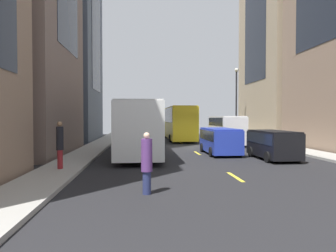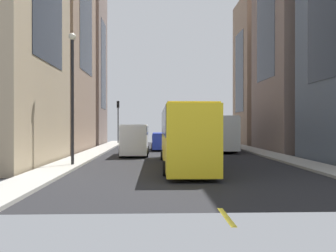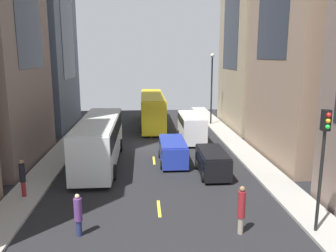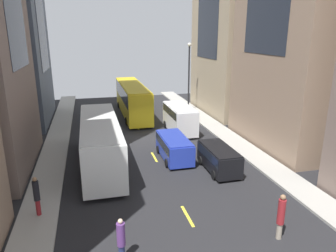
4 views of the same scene
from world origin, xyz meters
name	(u,v)px [view 2 (image 2 of 4)]	position (x,y,z in m)	size (l,w,h in m)	color
ground_plane	(178,154)	(0.00, 0.00, 0.00)	(41.08, 41.08, 0.00)	black
sidewalk_west	(264,153)	(-7.53, 0.00, 0.07)	(2.02, 44.00, 0.15)	#9E9B93
sidewalk_east	(91,153)	(7.53, 0.00, 0.07)	(2.02, 44.00, 0.15)	#9E9B93
lane_stripe_0	(169,142)	(0.00, -21.00, 0.01)	(0.16, 2.00, 0.01)	yellow
lane_stripe_1	(172,145)	(0.00, -12.60, 0.01)	(0.16, 2.00, 0.01)	yellow
lane_stripe_2	(176,150)	(0.00, -4.20, 0.01)	(0.16, 2.00, 0.01)	yellow
lane_stripe_3	(182,159)	(0.00, 4.20, 0.01)	(0.16, 2.00, 0.01)	yellow
lane_stripe_4	(194,174)	(0.00, 12.60, 0.01)	(0.16, 2.00, 0.01)	yellow
lane_stripe_5	(226,217)	(0.00, 21.00, 0.01)	(0.16, 2.00, 0.01)	yellow
building_west_0	(265,73)	(-12.08, -14.33, 9.26)	(6.74, 7.81, 18.53)	#937760
building_east_0	(75,65)	(12.35, -15.15, 10.21)	(7.29, 7.30, 20.43)	#7A665B
city_bus_white	(215,130)	(-3.98, -4.66, 2.01)	(2.81, 11.01, 3.35)	silver
streetcar_yellow	(184,132)	(0.27, 9.23, 2.12)	(2.70, 12.64, 3.59)	yellow
delivery_van_white	(135,137)	(3.69, 1.50, 1.51)	(2.25, 5.30, 2.58)	white
car_blue_0	(162,140)	(1.40, -4.87, 1.02)	(2.02, 4.51, 1.73)	#2338AD
car_black_1	(139,139)	(3.82, -7.67, 0.99)	(1.89, 4.03, 1.68)	black
pedestrian_crossing_near	(236,135)	(-7.46, -10.79, 1.29)	(0.31, 0.31, 2.12)	maroon
pedestrian_waiting_curb	(199,136)	(-3.67, -15.07, 1.04)	(0.36, 0.36, 1.97)	navy
pedestrian_walking_far	(144,135)	(3.54, -15.40, 1.20)	(0.34, 0.34, 2.25)	gray
traffic_light_near_corner	(118,114)	(6.91, -15.67, 4.00)	(0.32, 0.44, 5.50)	black
streetlamp_near	(72,85)	(7.01, 9.12, 4.95)	(0.44, 0.44, 7.96)	black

